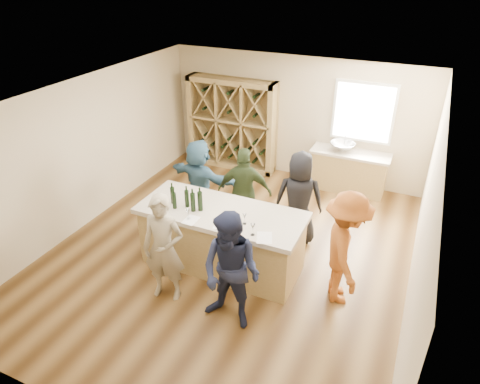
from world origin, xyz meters
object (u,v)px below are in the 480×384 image
at_px(person_server, 345,249).
at_px(tasting_counter_base, 222,240).
at_px(wine_bottle_e, 200,201).
at_px(person_far_right, 299,199).
at_px(wine_bottle_d, 193,202).
at_px(person_near_right, 231,272).
at_px(sink, 342,147).
at_px(wine_bottle_b, 174,201).
at_px(person_far_left, 199,180).
at_px(wine_bottle_c, 187,199).
at_px(person_far_mid, 245,192).
at_px(wine_rack, 232,124).
at_px(person_near_left, 164,249).
at_px(wine_bottle_a, 173,195).

bearing_deg(person_server, tasting_counter_base, 69.90).
height_order(wine_bottle_e, person_far_right, person_far_right).
relative_size(wine_bottle_d, person_near_right, 0.18).
relative_size(sink, tasting_counter_base, 0.21).
relative_size(sink, wine_bottle_b, 1.94).
xyz_separation_m(sink, person_near_right, (-0.47, -4.69, -0.11)).
relative_size(tasting_counter_base, person_server, 1.42).
xyz_separation_m(wine_bottle_e, person_far_left, (-0.76, 1.32, -0.41)).
bearing_deg(wine_bottle_c, wine_bottle_d, -26.60).
distance_m(tasting_counter_base, wine_bottle_e, 0.82).
xyz_separation_m(wine_bottle_b, person_far_right, (1.65, 1.46, -0.34)).
distance_m(person_near_right, person_far_mid, 2.34).
relative_size(wine_rack, wine_bottle_c, 7.48).
xyz_separation_m(sink, wine_bottle_c, (-1.73, -3.68, 0.21)).
height_order(wine_bottle_e, person_far_left, person_far_left).
height_order(wine_bottle_e, person_near_left, person_near_left).
bearing_deg(wine_bottle_a, person_far_left, 100.46).
xyz_separation_m(wine_bottle_c, wine_bottle_d, (0.16, -0.08, 0.01)).
height_order(sink, tasting_counter_base, sink).
bearing_deg(person_far_right, tasting_counter_base, 37.64).
height_order(sink, person_near_left, person_near_left).
xyz_separation_m(wine_bottle_a, person_far_mid, (0.77, 1.19, -0.37)).
height_order(wine_bottle_b, person_server, person_server).
distance_m(sink, person_near_left, 4.87).
bearing_deg(wine_bottle_b, sink, 63.56).
xyz_separation_m(wine_rack, wine_bottle_d, (1.12, -3.83, 0.14)).
xyz_separation_m(person_far_mid, person_far_left, (-1.00, 0.10, -0.03)).
height_order(person_near_right, person_far_mid, person_near_right).
relative_size(tasting_counter_base, wine_bottle_b, 9.32).
relative_size(wine_bottle_d, person_near_left, 0.18).
distance_m(tasting_counter_base, wine_bottle_a, 1.11).
bearing_deg(person_far_right, wine_bottle_e, 32.15).
xyz_separation_m(tasting_counter_base, person_server, (2.00, 0.03, 0.42)).
bearing_deg(person_far_mid, tasting_counter_base, 79.55).
relative_size(sink, person_far_mid, 0.32).
xyz_separation_m(wine_bottle_b, wine_bottle_e, (0.41, 0.11, 0.03)).
bearing_deg(wine_rack, wine_bottle_e, -72.09).
bearing_deg(person_near_right, person_server, 46.99).
height_order(wine_bottle_c, person_server, person_server).
height_order(wine_rack, wine_bottle_a, wine_rack).
distance_m(wine_bottle_d, person_far_mid, 1.37).
bearing_deg(wine_bottle_b, tasting_counter_base, 17.98).
bearing_deg(wine_bottle_c, tasting_counter_base, 10.64).
height_order(wine_rack, wine_bottle_e, wine_rack).
bearing_deg(wine_rack, wine_bottle_c, -75.57).
bearing_deg(sink, wine_bottle_b, -116.44).
height_order(sink, person_near_right, person_near_right).
distance_m(wine_bottle_c, person_far_mid, 1.35).
bearing_deg(person_near_right, sink, 89.90).
xyz_separation_m(wine_bottle_a, person_near_right, (1.54, -1.01, -0.32)).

